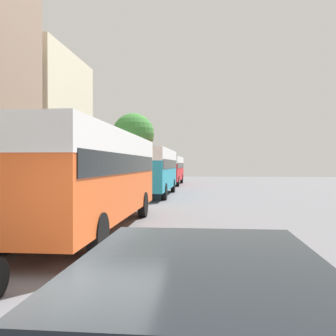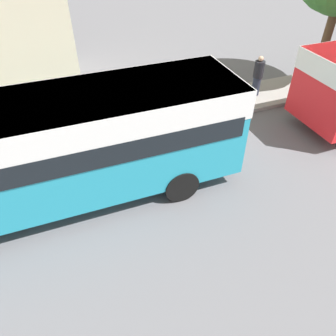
% 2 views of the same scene
% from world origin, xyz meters
% --- Properties ---
extents(building_far_terrace, '(6.13, 7.79, 8.91)m').
position_xyz_m(building_far_terrace, '(-9.27, 18.00, 4.46)').
color(building_far_terrace, beige).
rests_on(building_far_terrace, ground_plane).
extents(bus_lead, '(2.56, 10.23, 3.10)m').
position_xyz_m(bus_lead, '(-1.78, 7.16, 2.01)').
color(bus_lead, '#EA5B23').
rests_on(bus_lead, ground_plane).
extents(bus_following, '(2.55, 9.90, 3.09)m').
position_xyz_m(bus_following, '(-1.68, 20.49, 2.01)').
color(bus_following, teal).
rests_on(bus_following, ground_plane).
extents(bus_third_in_line, '(2.58, 10.01, 2.87)m').
position_xyz_m(bus_third_in_line, '(-1.86, 33.87, 1.88)').
color(bus_third_in_line, red).
rests_on(bus_third_in_line, ground_plane).
extents(pedestrian_near_curb, '(0.41, 0.41, 1.68)m').
position_xyz_m(pedestrian_near_curb, '(-5.10, 28.90, 1.00)').
color(pedestrian_near_curb, '#232838').
rests_on(pedestrian_near_curb, sidewalk).
extents(street_tree, '(4.14, 4.14, 7.02)m').
position_xyz_m(street_tree, '(-5.21, 32.14, 5.08)').
color(street_tree, brown).
rests_on(street_tree, sidewalk).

